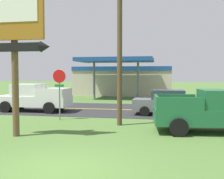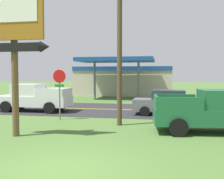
# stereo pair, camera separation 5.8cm
# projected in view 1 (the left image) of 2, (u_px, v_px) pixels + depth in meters

# --- Properties ---
(ground_plane) EXTENTS (180.00, 180.00, 0.00)m
(ground_plane) POSITION_uv_depth(u_px,v_px,m) (59.00, 169.00, 7.67)
(ground_plane) COLOR #4C7033
(road_asphalt) EXTENTS (140.00, 8.00, 0.02)m
(road_asphalt) POSITION_uv_depth(u_px,v_px,m) (124.00, 110.00, 20.42)
(road_asphalt) COLOR #2B2B2D
(road_asphalt) RESTS_ON ground
(road_centre_line) EXTENTS (126.00, 0.20, 0.01)m
(road_centre_line) POSITION_uv_depth(u_px,v_px,m) (124.00, 110.00, 20.42)
(road_centre_line) COLOR gold
(road_centre_line) RESTS_ON road_asphalt
(motel_sign) EXTENTS (3.09, 0.54, 6.51)m
(motel_sign) POSITION_uv_depth(u_px,v_px,m) (14.00, 31.00, 11.38)
(motel_sign) COLOR brown
(motel_sign) RESTS_ON ground
(stop_sign) EXTENTS (0.80, 0.08, 2.95)m
(stop_sign) POSITION_uv_depth(u_px,v_px,m) (59.00, 85.00, 15.91)
(stop_sign) COLOR slate
(stop_sign) RESTS_ON ground
(utility_pole) EXTENTS (1.95, 0.26, 8.11)m
(utility_pole) POSITION_uv_depth(u_px,v_px,m) (120.00, 41.00, 14.05)
(utility_pole) COLOR brown
(utility_pole) RESTS_ON ground
(gas_station) EXTENTS (12.00, 11.50, 4.40)m
(gas_station) POSITION_uv_depth(u_px,v_px,m) (123.00, 80.00, 35.02)
(gas_station) COLOR beige
(gas_station) RESTS_ON ground
(pickup_green_parked_on_lawn) EXTENTS (5.37, 2.62, 1.96)m
(pickup_green_parked_on_lawn) POSITION_uv_depth(u_px,v_px,m) (213.00, 112.00, 12.44)
(pickup_green_parked_on_lawn) COLOR #1E6038
(pickup_green_parked_on_lawn) RESTS_ON ground
(pickup_white_on_road) EXTENTS (5.20, 2.24, 1.96)m
(pickup_white_on_road) POSITION_uv_depth(u_px,v_px,m) (33.00, 98.00, 19.59)
(pickup_white_on_road) COLOR silver
(pickup_white_on_road) RESTS_ON ground
(car_grey_mid_lane) EXTENTS (4.20, 2.00, 1.64)m
(car_grey_mid_lane) POSITION_uv_depth(u_px,v_px,m) (166.00, 102.00, 17.85)
(car_grey_mid_lane) COLOR slate
(car_grey_mid_lane) RESTS_ON ground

